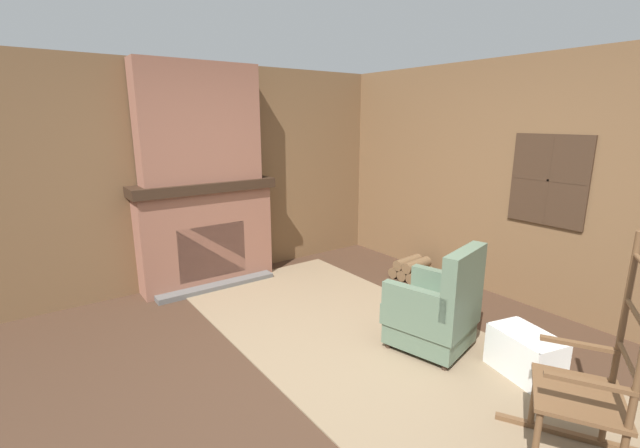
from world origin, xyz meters
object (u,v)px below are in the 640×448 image
oil_lamp_vase (162,175)px  storage_case (220,173)px  armchair (436,312)px  firewood_stack (412,269)px  rocking_chair (587,396)px  laundry_basket (525,354)px

oil_lamp_vase → storage_case: (0.00, 0.67, -0.03)m
armchair → firewood_stack: (-1.28, 1.14, -0.24)m
armchair → rocking_chair: rocking_chair is taller
laundry_basket → storage_case: 3.62m
oil_lamp_vase → storage_case: oil_lamp_vase is taller
rocking_chair → firewood_stack: size_ratio=2.94×
armchair → laundry_basket: armchair is taller
armchair → storage_case: storage_case is taller
firewood_stack → rocking_chair: bearing=-29.5°
rocking_chair → oil_lamp_vase: bearing=-14.4°
firewood_stack → oil_lamp_vase: bearing=-117.9°
rocking_chair → laundry_basket: bearing=-71.8°
rocking_chair → laundry_basket: 0.92m
armchair → rocking_chair: bearing=152.3°
laundry_basket → oil_lamp_vase: (-3.29, -1.67, 1.16)m
rocking_chair → laundry_basket: size_ratio=2.37×
storage_case → laundry_basket: bearing=16.9°
armchair → laundry_basket: size_ratio=1.65×
armchair → rocking_chair: (1.31, -0.33, 0.09)m
armchair → rocking_chair: 1.35m
oil_lamp_vase → firewood_stack: bearing=62.1°
laundry_basket → firewood_stack: bearing=155.6°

